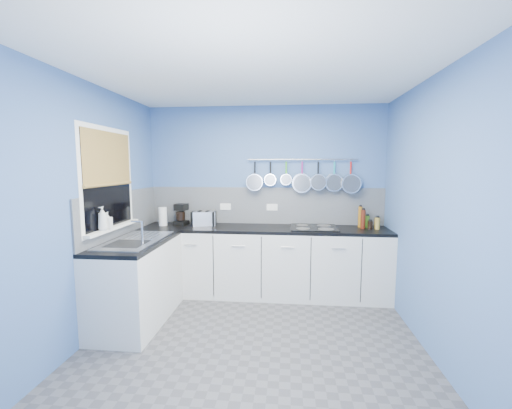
% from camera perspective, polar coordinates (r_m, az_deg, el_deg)
% --- Properties ---
extents(floor, '(3.20, 3.00, 0.02)m').
position_cam_1_polar(floor, '(3.46, -0.44, -22.77)').
color(floor, '#47474C').
rests_on(floor, ground).
extents(ceiling, '(3.20, 3.00, 0.02)m').
position_cam_1_polar(ceiling, '(3.12, -0.49, 21.90)').
color(ceiling, white).
rests_on(ceiling, ground).
extents(wall_back, '(3.20, 0.02, 2.50)m').
position_cam_1_polar(wall_back, '(4.54, 1.58, 1.10)').
color(wall_back, '#41629C').
rests_on(wall_back, ground).
extents(wall_front, '(3.20, 0.02, 2.50)m').
position_cam_1_polar(wall_front, '(1.58, -6.42, -9.50)').
color(wall_front, '#41629C').
rests_on(wall_front, ground).
extents(wall_left, '(0.02, 3.00, 2.50)m').
position_cam_1_polar(wall_left, '(3.59, -26.94, -1.09)').
color(wall_left, '#41629C').
rests_on(wall_left, ground).
extents(wall_right, '(0.02, 3.00, 2.50)m').
position_cam_1_polar(wall_right, '(3.29, 28.68, -1.84)').
color(wall_right, '#41629C').
rests_on(wall_right, ground).
extents(backsplash_back, '(3.20, 0.02, 0.50)m').
position_cam_1_polar(backsplash_back, '(4.53, 1.56, -0.19)').
color(backsplash_back, gray).
rests_on(backsplash_back, wall_back).
extents(backsplash_left, '(0.02, 1.80, 0.50)m').
position_cam_1_polar(backsplash_left, '(4.11, -22.11, -1.38)').
color(backsplash_left, gray).
rests_on(backsplash_left, wall_left).
extents(cabinet_run_back, '(3.20, 0.60, 0.86)m').
position_cam_1_polar(cabinet_run_back, '(4.39, 1.25, -10.01)').
color(cabinet_run_back, silver).
rests_on(cabinet_run_back, ground).
extents(worktop_back, '(3.20, 0.60, 0.04)m').
position_cam_1_polar(worktop_back, '(4.28, 1.27, -4.23)').
color(worktop_back, black).
rests_on(worktop_back, cabinet_run_back).
extents(cabinet_run_left, '(0.60, 1.20, 0.86)m').
position_cam_1_polar(cabinet_run_left, '(3.88, -19.89, -12.68)').
color(cabinet_run_left, silver).
rests_on(cabinet_run_left, ground).
extents(worktop_left, '(0.60, 1.20, 0.04)m').
position_cam_1_polar(worktop_left, '(3.76, -20.16, -6.18)').
color(worktop_left, black).
rests_on(worktop_left, cabinet_run_left).
extents(window_frame, '(0.01, 1.00, 1.10)m').
position_cam_1_polar(window_frame, '(3.80, -24.30, 3.97)').
color(window_frame, white).
rests_on(window_frame, wall_left).
extents(window_glass, '(0.01, 0.90, 1.00)m').
position_cam_1_polar(window_glass, '(3.80, -24.24, 3.97)').
color(window_glass, black).
rests_on(window_glass, wall_left).
extents(bamboo_blind, '(0.01, 0.90, 0.55)m').
position_cam_1_polar(bamboo_blind, '(3.80, -24.29, 7.37)').
color(bamboo_blind, '#AD7E38').
rests_on(bamboo_blind, wall_left).
extents(window_sill, '(0.10, 0.98, 0.03)m').
position_cam_1_polar(window_sill, '(3.85, -23.61, -3.70)').
color(window_sill, white).
rests_on(window_sill, wall_left).
extents(sink_unit, '(0.50, 0.95, 0.01)m').
position_cam_1_polar(sink_unit, '(3.76, -20.17, -5.83)').
color(sink_unit, silver).
rests_on(sink_unit, worktop_left).
extents(mixer_tap, '(0.12, 0.08, 0.26)m').
position_cam_1_polar(mixer_tap, '(3.50, -19.17, -4.56)').
color(mixer_tap, silver).
rests_on(mixer_tap, worktop_left).
extents(socket_left, '(0.15, 0.01, 0.09)m').
position_cam_1_polar(socket_left, '(4.59, -5.32, -0.37)').
color(socket_left, white).
rests_on(socket_left, backsplash_back).
extents(socket_right, '(0.15, 0.01, 0.09)m').
position_cam_1_polar(socket_right, '(4.51, 2.81, -0.47)').
color(socket_right, white).
rests_on(socket_right, backsplash_back).
extents(pot_rail, '(1.45, 0.02, 0.02)m').
position_cam_1_polar(pot_rail, '(4.45, 8.04, 7.76)').
color(pot_rail, silver).
rests_on(pot_rail, wall_back).
extents(soap_bottle_a, '(0.10, 0.10, 0.24)m').
position_cam_1_polar(soap_bottle_a, '(3.63, -25.13, -2.21)').
color(soap_bottle_a, white).
rests_on(soap_bottle_a, window_sill).
extents(soap_bottle_b, '(0.09, 0.09, 0.17)m').
position_cam_1_polar(soap_bottle_b, '(3.71, -24.40, -2.52)').
color(soap_bottle_b, white).
rests_on(soap_bottle_b, window_sill).
extents(paper_towel, '(0.13, 0.13, 0.24)m').
position_cam_1_polar(paper_towel, '(4.56, -15.90, -2.01)').
color(paper_towel, white).
rests_on(paper_towel, worktop_back).
extents(coffee_maker, '(0.19, 0.20, 0.28)m').
position_cam_1_polar(coffee_maker, '(4.56, -12.91, -1.67)').
color(coffee_maker, black).
rests_on(coffee_maker, worktop_back).
extents(toaster, '(0.33, 0.25, 0.19)m').
position_cam_1_polar(toaster, '(4.46, -9.08, -2.40)').
color(toaster, silver).
rests_on(toaster, worktop_back).
extents(canister, '(0.09, 0.09, 0.12)m').
position_cam_1_polar(canister, '(4.47, -8.04, -2.77)').
color(canister, silver).
rests_on(canister, worktop_back).
extents(hob, '(0.59, 0.52, 0.01)m').
position_cam_1_polar(hob, '(4.29, 10.01, -3.96)').
color(hob, black).
rests_on(hob, worktop_back).
extents(pan_0, '(0.23, 0.09, 0.42)m').
position_cam_1_polar(pan_0, '(4.46, -0.21, 5.12)').
color(pan_0, silver).
rests_on(pan_0, pot_rail).
extents(pan_1, '(0.16, 0.08, 0.35)m').
position_cam_1_polar(pan_1, '(4.44, 2.52, 5.55)').
color(pan_1, silver).
rests_on(pan_1, pot_rail).
extents(pan_2, '(0.15, 0.09, 0.34)m').
position_cam_1_polar(pan_2, '(4.44, 5.27, 5.60)').
color(pan_2, silver).
rests_on(pan_2, pot_rail).
extents(pan_3, '(0.25, 0.06, 0.44)m').
position_cam_1_polar(pan_3, '(4.44, 8.00, 4.91)').
color(pan_3, silver).
rests_on(pan_3, pot_rail).
extents(pan_4, '(0.22, 0.10, 0.41)m').
position_cam_1_polar(pan_4, '(4.45, 10.74, 5.08)').
color(pan_4, silver).
rests_on(pan_4, pot_rail).
extents(pan_5, '(0.23, 0.06, 0.42)m').
position_cam_1_polar(pan_5, '(4.48, 13.44, 4.93)').
color(pan_5, silver).
rests_on(pan_5, pot_rail).
extents(pan_6, '(0.25, 0.11, 0.44)m').
position_cam_1_polar(pan_6, '(4.51, 16.11, 4.73)').
color(pan_6, silver).
rests_on(pan_6, pot_rail).
extents(condiment_0, '(0.06, 0.06, 0.12)m').
position_cam_1_polar(condiment_0, '(4.51, 20.23, -3.04)').
color(condiment_0, brown).
rests_on(condiment_0, worktop_back).
extents(condiment_1, '(0.06, 0.06, 0.15)m').
position_cam_1_polar(condiment_1, '(4.51, 18.79, -2.81)').
color(condiment_1, '#3F721E').
rests_on(condiment_1, worktop_back).
extents(condiment_2, '(0.05, 0.05, 0.27)m').
position_cam_1_polar(condiment_2, '(4.47, 17.65, -2.06)').
color(condiment_2, '#8C5914').
rests_on(condiment_2, worktop_back).
extents(condiment_3, '(0.06, 0.06, 0.15)m').
position_cam_1_polar(condiment_3, '(4.41, 20.34, -3.09)').
color(condiment_3, olive).
rests_on(condiment_3, worktop_back).
extents(condiment_4, '(0.06, 0.06, 0.10)m').
position_cam_1_polar(condiment_4, '(4.38, 19.20, -3.40)').
color(condiment_4, black).
rests_on(condiment_4, worktop_back).
extents(condiment_5, '(0.06, 0.06, 0.24)m').
position_cam_1_polar(condiment_5, '(4.38, 18.12, -2.45)').
color(condiment_5, '#4C190C').
rests_on(condiment_5, worktop_back).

